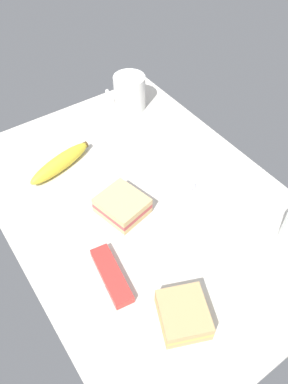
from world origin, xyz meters
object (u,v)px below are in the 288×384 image
banana (60,163)px  snack_bar (111,275)px  spoon (197,185)px  sandwich_main (122,205)px  sandwich_side (183,315)px  coffee_mug_black (129,92)px

banana → snack_bar: 35.52cm
spoon → sandwich_main: bearing=78.2°
spoon → snack_bar: 32.59cm
sandwich_side → banana: bearing=0.8°
coffee_mug_black → banana: size_ratio=0.62×
coffee_mug_black → snack_bar: 59.65cm
coffee_mug_black → sandwich_main: (-33.71, 24.41, -3.17)cm
snack_bar → sandwich_side: bearing=-148.8°
coffee_mug_black → sandwich_main: coffee_mug_black is taller
coffee_mug_black → spoon: bearing=173.0°
coffee_mug_black → sandwich_main: size_ratio=0.98×
coffee_mug_black → banana: bearing=112.7°
snack_bar → banana: bearing=-1.2°
banana → spoon: (-25.28, -25.27, -1.63)cm
sandwich_side → spoon: sandwich_side is taller
sandwich_main → snack_bar: size_ratio=0.88×
sandwich_side → banana: size_ratio=0.63×
spoon → snack_bar: snack_bar is taller
sandwich_side → snack_bar: (15.34, 6.51, -1.20)cm
banana → spoon: banana is taller
sandwich_side → spoon: bearing=-44.4°
coffee_mug_black → banana: coffee_mug_black is taller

